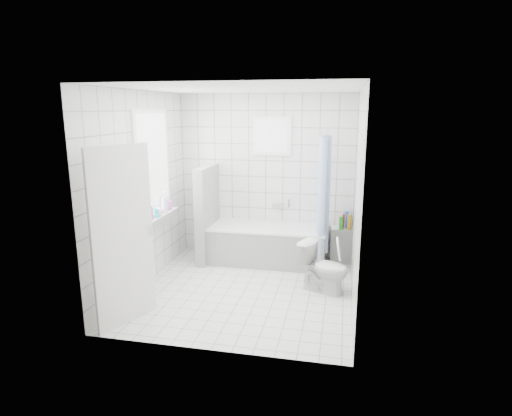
# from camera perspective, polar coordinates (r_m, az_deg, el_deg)

# --- Properties ---
(ground) EXTENTS (3.00, 3.00, 0.00)m
(ground) POSITION_cam_1_polar(r_m,az_deg,el_deg) (5.83, -1.50, -10.85)
(ground) COLOR white
(ground) RESTS_ON ground
(ceiling) EXTENTS (3.00, 3.00, 0.00)m
(ceiling) POSITION_cam_1_polar(r_m,az_deg,el_deg) (5.33, -1.68, 15.62)
(ceiling) COLOR white
(ceiling) RESTS_ON ground
(wall_back) EXTENTS (2.80, 0.02, 2.60)m
(wall_back) POSITION_cam_1_polar(r_m,az_deg,el_deg) (6.88, 1.31, 4.18)
(wall_back) COLOR white
(wall_back) RESTS_ON ground
(wall_front) EXTENTS (2.80, 0.02, 2.60)m
(wall_front) POSITION_cam_1_polar(r_m,az_deg,el_deg) (4.03, -6.52, -2.31)
(wall_front) COLOR white
(wall_front) RESTS_ON ground
(wall_left) EXTENTS (0.02, 3.00, 2.60)m
(wall_left) POSITION_cam_1_polar(r_m,az_deg,el_deg) (5.91, -14.92, 2.27)
(wall_left) COLOR white
(wall_left) RESTS_ON ground
(wall_right) EXTENTS (0.02, 3.00, 2.60)m
(wall_right) POSITION_cam_1_polar(r_m,az_deg,el_deg) (5.29, 13.33, 1.14)
(wall_right) COLOR white
(wall_right) RESTS_ON ground
(window_left) EXTENTS (0.01, 0.90, 1.40)m
(window_left) POSITION_cam_1_polar(r_m,az_deg,el_deg) (6.11, -13.46, 5.55)
(window_left) COLOR white
(window_left) RESTS_ON wall_left
(window_back) EXTENTS (0.50, 0.01, 0.50)m
(window_back) POSITION_cam_1_polar(r_m,az_deg,el_deg) (6.75, 2.11, 9.56)
(window_back) COLOR white
(window_back) RESTS_ON wall_back
(window_sill) EXTENTS (0.18, 1.02, 0.08)m
(window_sill) POSITION_cam_1_polar(r_m,az_deg,el_deg) (6.23, -12.72, -1.21)
(window_sill) COLOR white
(window_sill) RESTS_ON wall_left
(door) EXTENTS (0.35, 0.75, 2.00)m
(door) POSITION_cam_1_polar(r_m,az_deg,el_deg) (4.88, -17.30, -3.73)
(door) COLOR silver
(door) RESTS_ON ground
(bathtub) EXTENTS (1.80, 0.77, 0.58)m
(bathtub) POSITION_cam_1_polar(r_m,az_deg,el_deg) (6.73, 1.60, -4.85)
(bathtub) COLOR white
(bathtub) RESTS_ON ground
(partition_wall) EXTENTS (0.15, 0.85, 1.50)m
(partition_wall) POSITION_cam_1_polar(r_m,az_deg,el_deg) (6.79, -6.48, -0.75)
(partition_wall) COLOR white
(partition_wall) RESTS_ON ground
(tiled_ledge) EXTENTS (0.40, 0.24, 0.55)m
(tiled_ledge) POSITION_cam_1_polar(r_m,az_deg,el_deg) (6.89, 11.63, -4.85)
(tiled_ledge) COLOR white
(tiled_ledge) RESTS_ON ground
(toilet) EXTENTS (0.74, 0.60, 0.66)m
(toilet) POSITION_cam_1_polar(r_m,az_deg,el_deg) (5.74, 9.06, -7.83)
(toilet) COLOR white
(toilet) RESTS_ON ground
(curtain_rod) EXTENTS (0.02, 0.80, 0.02)m
(curtain_rod) POSITION_cam_1_polar(r_m,az_deg,el_deg) (6.30, 9.31, 9.61)
(curtain_rod) COLOR silver
(curtain_rod) RESTS_ON wall_back
(shower_curtain) EXTENTS (0.14, 0.48, 1.78)m
(shower_curtain) POSITION_cam_1_polar(r_m,az_deg,el_deg) (6.29, 8.95, 1.33)
(shower_curtain) COLOR #4775D2
(shower_curtain) RESTS_ON curtain_rod
(tub_faucet) EXTENTS (0.18, 0.06, 0.06)m
(tub_faucet) POSITION_cam_1_polar(r_m,az_deg,el_deg) (6.89, 2.95, 0.37)
(tub_faucet) COLOR silver
(tub_faucet) RESTS_ON wall_back
(sill_bottles) EXTENTS (0.19, 0.78, 0.31)m
(sill_bottles) POSITION_cam_1_polar(r_m,az_deg,el_deg) (6.16, -12.83, 0.19)
(sill_bottles) COLOR white
(sill_bottles) RESTS_ON window_sill
(ledge_bottles) EXTENTS (0.19, 0.17, 0.27)m
(ledge_bottles) POSITION_cam_1_polar(r_m,az_deg,el_deg) (6.75, 11.82, -1.76)
(ledge_bottles) COLOR green
(ledge_bottles) RESTS_ON tiled_ledge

